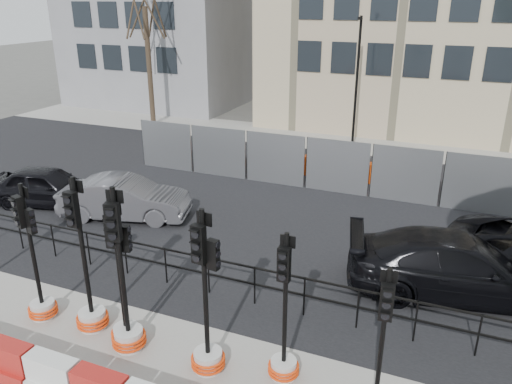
% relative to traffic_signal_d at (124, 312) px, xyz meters
% --- Properties ---
extents(ground, '(120.00, 120.00, 0.00)m').
position_rel_traffic_signal_d_xyz_m(ground, '(0.72, 1.11, -0.77)').
color(ground, '#51514C').
rests_on(ground, ground).
extents(road, '(40.00, 14.00, 0.03)m').
position_rel_traffic_signal_d_xyz_m(road, '(0.72, 8.11, -0.75)').
color(road, black).
rests_on(road, ground).
extents(sidewalk_far, '(40.00, 4.00, 0.02)m').
position_rel_traffic_signal_d_xyz_m(sidewalk_far, '(0.72, 17.11, -0.76)').
color(sidewalk_far, gray).
rests_on(sidewalk_far, ground).
extents(kerb_railing, '(18.00, 0.04, 1.00)m').
position_rel_traffic_signal_d_xyz_m(kerb_railing, '(0.72, 2.31, -0.08)').
color(kerb_railing, black).
rests_on(kerb_railing, ground).
extents(heras_fencing, '(14.33, 1.72, 2.00)m').
position_rel_traffic_signal_d_xyz_m(heras_fencing, '(0.71, 10.90, -0.09)').
color(heras_fencing, gray).
rests_on(heras_fencing, ground).
extents(lamp_post_far, '(0.12, 0.56, 6.00)m').
position_rel_traffic_signal_d_xyz_m(lamp_post_far, '(1.22, 16.09, 2.45)').
color(lamp_post_far, black).
rests_on(lamp_post_far, ground).
extents(traffic_signal_b, '(0.63, 0.63, 3.22)m').
position_rel_traffic_signal_d_xyz_m(traffic_signal_b, '(-2.28, 0.01, -0.00)').
color(traffic_signal_b, silver).
rests_on(traffic_signal_b, ground).
extents(traffic_signal_c, '(0.69, 0.69, 3.51)m').
position_rel_traffic_signal_d_xyz_m(traffic_signal_c, '(-0.99, 0.12, -0.04)').
color(traffic_signal_c, silver).
rests_on(traffic_signal_c, ground).
extents(traffic_signal_d, '(0.64, 0.64, 3.22)m').
position_rel_traffic_signal_d_xyz_m(traffic_signal_d, '(0.00, 0.00, 0.00)').
color(traffic_signal_d, silver).
rests_on(traffic_signal_d, ground).
extents(traffic_signal_e, '(0.70, 0.70, 3.55)m').
position_rel_traffic_signal_d_xyz_m(traffic_signal_e, '(0.14, -0.12, -0.03)').
color(traffic_signal_e, silver).
rests_on(traffic_signal_e, ground).
extents(traffic_signal_f, '(0.67, 0.67, 3.39)m').
position_rel_traffic_signal_d_xyz_m(traffic_signal_f, '(1.95, -0.08, 0.04)').
color(traffic_signal_f, silver).
rests_on(traffic_signal_f, ground).
extents(traffic_signal_g, '(0.60, 0.60, 3.03)m').
position_rel_traffic_signal_d_xyz_m(traffic_signal_g, '(3.35, 0.30, -0.14)').
color(traffic_signal_g, silver).
rests_on(traffic_signal_g, ground).
extents(car_a, '(3.47, 4.74, 1.36)m').
position_rel_traffic_signal_d_xyz_m(car_a, '(-6.99, 5.18, -0.09)').
color(car_a, black).
rests_on(car_a, ground).
extents(car_b, '(3.61, 4.90, 1.37)m').
position_rel_traffic_signal_d_xyz_m(car_b, '(-3.87, 5.28, -0.09)').
color(car_b, '#4E4E53').
rests_on(car_b, ground).
extents(car_c, '(4.28, 6.09, 1.51)m').
position_rel_traffic_signal_d_xyz_m(car_c, '(6.24, 4.62, -0.01)').
color(car_c, black).
rests_on(car_c, ground).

